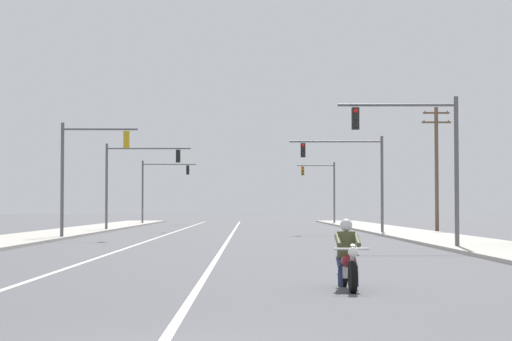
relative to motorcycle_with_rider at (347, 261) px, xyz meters
The scene contains 12 objects.
lane_stripe_center 35.97m from the motorcycle_with_rider, 94.99° to the left, with size 0.16×100.00×0.01m, color beige.
lane_stripe_left 36.53m from the motorcycle_with_rider, 101.26° to the left, with size 0.16×100.00×0.01m, color beige.
sidewalk_kerb_right 31.81m from the motorcycle_with_rider, 75.70° to the left, with size 4.40×110.00×0.14m, color #ADA89E.
sidewalk_kerb_left 33.78m from the motorcycle_with_rider, 114.12° to the left, with size 4.40×110.00×0.14m, color #ADA89E.
motorcycle_with_rider is the anchor object (origin of this frame).
traffic_signal_near_right 18.86m from the motorcycle_with_rider, 74.43° to the left, with size 4.91×0.37×6.20m.
traffic_signal_near_left 31.62m from the motorcycle_with_rider, 110.20° to the left, with size 4.09×0.37×6.20m.
traffic_signal_mid_right 39.01m from the motorcycle_with_rider, 83.16° to the left, with size 5.98×0.37×6.20m.
traffic_signal_mid_left 46.86m from the motorcycle_with_rider, 102.83° to the left, with size 6.06×0.37×6.20m.
traffic_signal_far_right 72.34m from the motorcycle_with_rider, 85.68° to the left, with size 3.83×0.51×6.20m.
traffic_signal_far_left 70.42m from the motorcycle_with_rider, 98.90° to the left, with size 5.22×0.61×6.20m.
utility_pole_right_far 45.15m from the motorcycle_with_rider, 75.99° to the left, with size 2.02×0.26×8.60m.
Camera 1 is at (0.93, -9.77, 1.72)m, focal length 63.93 mm.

